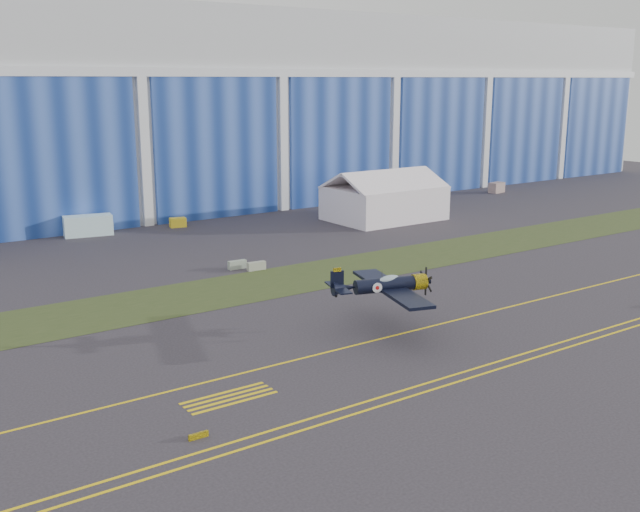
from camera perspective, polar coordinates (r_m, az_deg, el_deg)
ground at (r=64.08m, az=3.96°, el=-4.56°), size 260.00×260.00×0.00m
grass_median at (r=75.04m, az=-2.73°, el=-1.85°), size 260.00×10.00×0.02m
hangar at (r=125.35m, az=-17.24°, el=10.59°), size 220.00×45.70×30.00m
taxiway_centreline at (r=60.47m, az=6.93°, el=-5.72°), size 200.00×0.20×0.02m
edge_line_near at (r=54.22m, az=13.67°, el=-8.29°), size 80.00×0.20×0.02m
edge_line_far at (r=54.83m, az=12.89°, el=-8.00°), size 80.00×0.20×0.02m
hold_short_ladder at (r=48.45m, az=-6.94°, el=-10.67°), size 6.00×2.40×0.02m
guard_board_left at (r=43.62m, az=-9.25°, el=-13.35°), size 1.20×0.15×0.35m
warbird at (r=59.27m, az=4.97°, el=-2.21°), size 12.29×13.62×3.39m
tent at (r=107.52m, az=4.93°, el=4.69°), size 15.58×11.44×7.22m
shipping_container at (r=100.82m, az=-17.26°, el=2.23°), size 6.35×3.45×2.61m
tug at (r=103.87m, az=-10.78°, el=2.53°), size 2.37×1.75×1.25m
gse_box at (r=137.07m, az=13.31°, el=5.10°), size 3.25×2.11×1.81m
barrier_a at (r=79.89m, az=-6.32°, el=-0.66°), size 2.02×0.68×0.90m
barrier_b at (r=79.11m, az=-4.87°, el=-0.77°), size 2.03×0.72×0.90m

